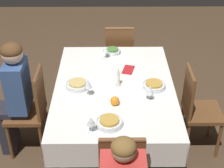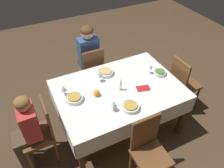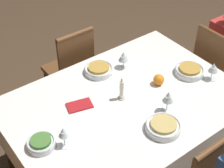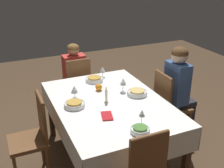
# 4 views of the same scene
# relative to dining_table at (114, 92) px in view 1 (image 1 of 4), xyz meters

# --- Properties ---
(ground_plane) EXTENTS (8.00, 8.00, 0.00)m
(ground_plane) POSITION_rel_dining_table_xyz_m (0.00, 0.00, -0.66)
(ground_plane) COLOR #4C3826
(dining_table) EXTENTS (1.58, 1.12, 0.73)m
(dining_table) POSITION_rel_dining_table_xyz_m (0.00, 0.00, 0.00)
(dining_table) COLOR white
(dining_table) RESTS_ON ground_plane
(chair_south) EXTENTS (0.36, 0.37, 0.91)m
(chair_south) POSITION_rel_dining_table_xyz_m (0.05, -0.80, -0.15)
(chair_south) COLOR brown
(chair_south) RESTS_ON ground_plane
(chair_north) EXTENTS (0.36, 0.37, 0.91)m
(chair_north) POSITION_rel_dining_table_xyz_m (0.05, 0.80, -0.15)
(chair_north) COLOR brown
(chair_north) RESTS_ON ground_plane
(chair_west) EXTENTS (0.37, 0.36, 0.91)m
(chair_west) POSITION_rel_dining_table_xyz_m (-1.03, 0.07, -0.15)
(chair_west) COLOR brown
(chair_west) RESTS_ON ground_plane
(person_adult_denim) EXTENTS (0.30, 0.34, 1.20)m
(person_adult_denim) POSITION_rel_dining_table_xyz_m (0.05, -0.94, 0.03)
(person_adult_denim) COLOR #282833
(person_adult_denim) RESTS_ON ground_plane
(bowl_south) EXTENTS (0.22, 0.22, 0.06)m
(bowl_south) POSITION_rel_dining_table_xyz_m (0.02, -0.34, 0.10)
(bowl_south) COLOR silver
(bowl_south) RESTS_ON dining_table
(wine_glass_south) EXTENTS (0.07, 0.07, 0.16)m
(wine_glass_south) POSITION_rel_dining_table_xyz_m (0.16, -0.23, 0.19)
(wine_glass_south) COLOR white
(wine_glass_south) RESTS_ON dining_table
(bowl_east) EXTENTS (0.22, 0.22, 0.06)m
(bowl_east) POSITION_rel_dining_table_xyz_m (0.57, -0.05, 0.10)
(bowl_east) COLOR silver
(bowl_east) RESTS_ON dining_table
(wine_glass_east) EXTENTS (0.07, 0.07, 0.14)m
(wine_glass_east) POSITION_rel_dining_table_xyz_m (0.65, -0.19, 0.17)
(wine_glass_east) COLOR white
(wine_glass_east) RESTS_ON dining_table
(bowl_north) EXTENTS (0.22, 0.22, 0.06)m
(bowl_north) POSITION_rel_dining_table_xyz_m (0.04, 0.37, 0.10)
(bowl_north) COLOR silver
(bowl_north) RESTS_ON dining_table
(wine_glass_north) EXTENTS (0.08, 0.08, 0.14)m
(wine_glass_north) POSITION_rel_dining_table_xyz_m (0.22, 0.31, 0.18)
(wine_glass_north) COLOR white
(wine_glass_north) RESTS_ON dining_table
(bowl_west) EXTENTS (0.17, 0.17, 0.06)m
(bowl_west) POSITION_rel_dining_table_xyz_m (-0.64, -0.01, 0.10)
(bowl_west) COLOR silver
(bowl_west) RESTS_ON dining_table
(wine_glass_west) EXTENTS (0.07, 0.07, 0.15)m
(wine_glass_west) POSITION_rel_dining_table_xyz_m (-0.53, -0.09, 0.18)
(wine_glass_west) COLOR white
(wine_glass_west) RESTS_ON dining_table
(candle_centerpiece) EXTENTS (0.05, 0.05, 0.18)m
(candle_centerpiece) POSITION_rel_dining_table_xyz_m (-0.01, 0.04, 0.14)
(candle_centerpiece) COLOR beige
(candle_centerpiece) RESTS_ON dining_table
(orange_fruit) EXTENTS (0.08, 0.08, 0.08)m
(orange_fruit) POSITION_rel_dining_table_xyz_m (0.30, 0.00, 0.12)
(orange_fruit) COLOR orange
(orange_fruit) RESTS_ON dining_table
(napkin_red_folded) EXTENTS (0.19, 0.14, 0.01)m
(napkin_red_folded) POSITION_rel_dining_table_xyz_m (-0.28, 0.14, 0.08)
(napkin_red_folded) COLOR red
(napkin_red_folded) RESTS_ON dining_table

